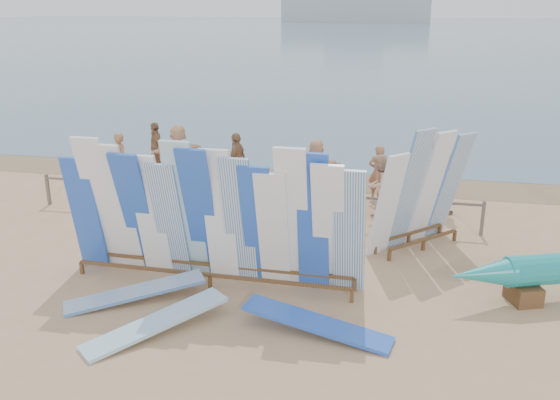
% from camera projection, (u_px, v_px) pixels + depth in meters
% --- Properties ---
extents(ground, '(160.00, 160.00, 0.00)m').
position_uv_depth(ground, '(216.00, 264.00, 13.26)').
color(ground, tan).
rests_on(ground, ground).
extents(ocean, '(320.00, 240.00, 0.02)m').
position_uv_depth(ocean, '(389.00, 30.00, 132.22)').
color(ocean, '#426076').
rests_on(ocean, ground).
extents(wet_sand_strip, '(40.00, 2.60, 0.01)m').
position_uv_depth(wet_sand_strip, '(281.00, 177.00, 19.95)').
color(wet_sand_strip, olive).
rests_on(wet_sand_strip, ground).
extents(distant_ship, '(45.00, 8.00, 14.00)m').
position_uv_depth(distant_ship, '(356.00, 4.00, 181.17)').
color(distant_ship, '#999EA3').
rests_on(distant_ship, ocean).
extents(fence, '(12.08, 0.08, 0.90)m').
position_uv_depth(fence, '(249.00, 197.00, 15.85)').
color(fence, '#65584C').
rests_on(fence, ground).
extents(main_surfboard_rack, '(6.25, 1.05, 3.10)m').
position_uv_depth(main_surfboard_rack, '(211.00, 220.00, 11.96)').
color(main_surfboard_rack, brown).
rests_on(main_surfboard_rack, ground).
extents(side_surfboard_rack, '(2.38, 2.38, 2.97)m').
position_uv_depth(side_surfboard_rack, '(420.00, 193.00, 13.77)').
color(side_surfboard_rack, brown).
rests_on(side_surfboard_rack, ground).
extents(vendor_table, '(1.01, 0.76, 1.25)m').
position_uv_depth(vendor_table, '(328.00, 233.00, 13.94)').
color(vendor_table, brown).
rests_on(vendor_table, ground).
extents(flat_board_e, '(2.59, 1.88, 0.34)m').
position_uv_depth(flat_board_e, '(136.00, 300.00, 11.65)').
color(flat_board_e, silver).
rests_on(flat_board_e, ground).
extents(flat_board_d, '(2.75, 1.05, 0.38)m').
position_uv_depth(flat_board_d, '(317.00, 333.00, 10.48)').
color(flat_board_d, blue).
rests_on(flat_board_d, ground).
extents(flat_board_b, '(2.18, 2.41, 0.35)m').
position_uv_depth(flat_board_b, '(157.00, 331.00, 10.54)').
color(flat_board_b, '#88BDDA').
rests_on(flat_board_b, ground).
extents(beach_chair_left, '(0.65, 0.68, 0.97)m').
position_uv_depth(beach_chair_left, '(309.00, 202.00, 16.48)').
color(beach_chair_left, red).
rests_on(beach_chair_left, ground).
extents(beach_chair_right, '(0.60, 0.61, 0.78)m').
position_uv_depth(beach_chair_right, '(317.00, 204.00, 16.49)').
color(beach_chair_right, red).
rests_on(beach_chair_right, ground).
extents(stroller, '(0.64, 0.80, 0.98)m').
position_uv_depth(stroller, '(344.00, 199.00, 16.39)').
color(stroller, red).
rests_on(stroller, ground).
extents(beachgoer_11, '(1.65, 1.62, 1.89)m').
position_uv_depth(beachgoer_11, '(179.00, 153.00, 19.17)').
color(beachgoer_11, beige).
rests_on(beachgoer_11, ground).
extents(beachgoer_9, '(1.21, 0.77, 1.74)m').
position_uv_depth(beachgoer_9, '(428.00, 160.00, 18.56)').
color(beachgoer_9, tan).
rests_on(beachgoer_9, ground).
extents(beachgoer_4, '(0.59, 1.10, 1.78)m').
position_uv_depth(beachgoer_4, '(237.00, 161.00, 18.41)').
color(beachgoer_4, '#8C6042').
rests_on(beachgoer_4, ground).
extents(beachgoer_1, '(0.71, 0.70, 1.76)m').
position_uv_depth(beachgoer_1, '(122.00, 160.00, 18.53)').
color(beachgoer_1, '#8C6042').
rests_on(beachgoer_1, ground).
extents(beachgoer_7, '(0.62, 0.37, 1.64)m').
position_uv_depth(beachgoer_7, '(378.00, 172.00, 17.42)').
color(beachgoer_7, '#8C6042').
rests_on(beachgoer_7, ground).
extents(beachgoer_10, '(0.82, 1.07, 1.67)m').
position_uv_depth(beachgoer_10, '(447.00, 185.00, 16.20)').
color(beachgoer_10, '#8C6042').
rests_on(beachgoer_10, ground).
extents(beachgoer_5, '(1.60, 0.68, 1.67)m').
position_uv_depth(beachgoer_5, '(316.00, 166.00, 18.07)').
color(beachgoer_5, beige).
rests_on(beachgoer_5, ground).
extents(beachgoer_8, '(0.77, 0.91, 1.70)m').
position_uv_depth(beachgoer_8, '(378.00, 185.00, 16.10)').
color(beachgoer_8, beige).
rests_on(beachgoer_8, ground).
extents(beachgoer_extra_1, '(0.95, 1.10, 1.76)m').
position_uv_depth(beachgoer_extra_1, '(156.00, 148.00, 20.17)').
color(beachgoer_extra_1, '#8C6042').
rests_on(beachgoer_extra_1, ground).
extents(beachgoer_2, '(0.39, 0.77, 1.55)m').
position_uv_depth(beachgoer_2, '(213.00, 183.00, 16.59)').
color(beachgoer_2, beige).
rests_on(beachgoer_2, ground).
extents(beachgoer_6, '(0.79, 0.77, 1.53)m').
position_uv_depth(beachgoer_6, '(299.00, 179.00, 16.95)').
color(beachgoer_6, tan).
rests_on(beachgoer_6, ground).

